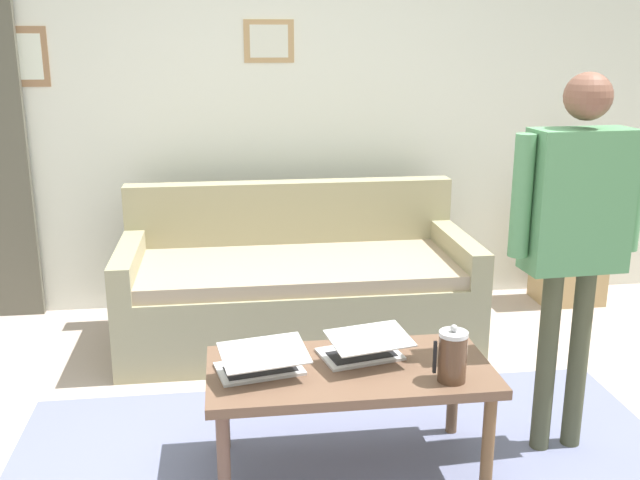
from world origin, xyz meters
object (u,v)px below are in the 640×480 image
(flower_vase, at_px, (577,173))
(person_standing, at_px, (576,218))
(coffee_table, at_px, (350,379))
(laptop_center, at_px, (363,349))
(couch, at_px, (297,289))
(laptop_left, at_px, (261,363))
(french_press, at_px, (452,356))
(side_shelf, at_px, (570,250))

(flower_vase, distance_m, person_standing, 1.95)
(coffee_table, xyz_separation_m, laptop_center, (-0.07, -0.07, 0.10))
(coffee_table, height_order, laptop_center, laptop_center)
(couch, xyz_separation_m, laptop_left, (0.28, 1.41, 0.20))
(laptop_left, height_order, laptop_center, laptop_left)
(french_press, bearing_deg, flower_vase, -126.51)
(couch, relative_size, laptop_left, 5.29)
(couch, xyz_separation_m, flower_vase, (-1.88, -0.38, 0.58))
(coffee_table, height_order, person_standing, person_standing)
(coffee_table, xyz_separation_m, flower_vase, (-1.81, -1.78, 0.47))
(laptop_center, bearing_deg, laptop_left, 10.58)
(french_press, relative_size, side_shelf, 0.32)
(flower_vase, relative_size, person_standing, 0.27)
(laptop_left, bearing_deg, flower_vase, -140.36)
(side_shelf, relative_size, flower_vase, 1.64)
(laptop_center, bearing_deg, flower_vase, -135.47)
(flower_vase, bearing_deg, couch, 11.50)
(laptop_left, xyz_separation_m, flower_vase, (-2.16, -1.79, 0.38))
(coffee_table, bearing_deg, laptop_center, -134.12)
(couch, relative_size, flower_vase, 4.57)
(couch, distance_m, laptop_center, 1.35)
(laptop_center, height_order, flower_vase, flower_vase)
(couch, distance_m, person_standing, 1.83)
(laptop_left, distance_m, flower_vase, 2.83)
(french_press, bearing_deg, side_shelf, -126.57)
(coffee_table, xyz_separation_m, laptop_left, (0.35, 0.01, 0.09))
(couch, height_order, person_standing, person_standing)
(flower_vase, height_order, person_standing, person_standing)
(laptop_center, distance_m, french_press, 0.39)
(couch, bearing_deg, coffee_table, 92.95)
(laptop_center, bearing_deg, french_press, 141.51)
(laptop_left, xyz_separation_m, person_standing, (-1.28, -0.06, 0.53))
(couch, xyz_separation_m, french_press, (-0.44, 1.57, 0.26))
(couch, relative_size, coffee_table, 1.77)
(laptop_left, height_order, side_shelf, side_shelf)
(french_press, relative_size, person_standing, 0.14)
(side_shelf, height_order, person_standing, person_standing)
(side_shelf, height_order, flower_vase, flower_vase)
(laptop_center, relative_size, flower_vase, 0.87)
(person_standing, bearing_deg, laptop_center, -1.16)
(laptop_left, distance_m, side_shelf, 2.81)
(person_standing, bearing_deg, french_press, 21.40)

